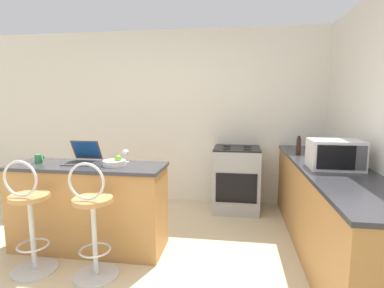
# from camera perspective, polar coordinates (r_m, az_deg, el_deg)

# --- Properties ---
(wall_back) EXTENTS (12.00, 0.06, 2.60)m
(wall_back) POSITION_cam_1_polar(r_m,az_deg,el_deg) (4.65, -3.77, 5.09)
(wall_back) COLOR silver
(wall_back) RESTS_ON ground_plane
(breakfast_bar) EXTENTS (1.61, 0.55, 0.90)m
(breakfast_bar) POSITION_cam_1_polar(r_m,az_deg,el_deg) (3.38, -19.02, -11.19)
(breakfast_bar) COLOR #B27C42
(breakfast_bar) RESTS_ON ground_plane
(counter_right) EXTENTS (0.67, 2.87, 0.90)m
(counter_right) POSITION_cam_1_polar(r_m,az_deg,el_deg) (3.41, 24.82, -11.36)
(counter_right) COLOR #B27C42
(counter_right) RESTS_ON ground_plane
(bar_stool_near) EXTENTS (0.40, 0.40, 1.06)m
(bar_stool_near) POSITION_cam_1_polar(r_m,az_deg,el_deg) (3.12, -28.52, -12.46)
(bar_stool_near) COLOR silver
(bar_stool_near) RESTS_ON ground_plane
(bar_stool_far) EXTENTS (0.40, 0.40, 1.06)m
(bar_stool_far) POSITION_cam_1_polar(r_m,az_deg,el_deg) (2.81, -18.38, -14.10)
(bar_stool_far) COLOR silver
(bar_stool_far) RESTS_ON ground_plane
(laptop) EXTENTS (0.31, 0.32, 0.23)m
(laptop) POSITION_cam_1_polar(r_m,az_deg,el_deg) (3.37, -20.03, -2.36)
(laptop) COLOR #47474C
(laptop) RESTS_ON breakfast_bar
(microwave) EXTENTS (0.47, 0.35, 0.28)m
(microwave) POSITION_cam_1_polar(r_m,az_deg,el_deg) (3.18, 25.59, -1.80)
(microwave) COLOR silver
(microwave) RESTS_ON counter_right
(toaster) EXTENTS (0.22, 0.30, 0.17)m
(toaster) POSITION_cam_1_polar(r_m,az_deg,el_deg) (3.64, 23.38, -1.38)
(toaster) COLOR silver
(toaster) RESTS_ON counter_right
(stove_range) EXTENTS (0.64, 0.61, 0.91)m
(stove_range) POSITION_cam_1_polar(r_m,az_deg,el_deg) (4.32, 8.44, -6.61)
(stove_range) COLOR #9EA3A8
(stove_range) RESTS_ON ground_plane
(wine_glass_tall) EXTENTS (0.07, 0.07, 0.14)m
(wine_glass_tall) POSITION_cam_1_polar(r_m,az_deg,el_deg) (3.25, -12.52, -1.71)
(wine_glass_tall) COLOR silver
(wine_glass_tall) RESTS_ON breakfast_bar
(mug_blue) EXTENTS (0.10, 0.08, 0.10)m
(mug_blue) POSITION_cam_1_polar(r_m,az_deg,el_deg) (3.92, 22.36, -1.14)
(mug_blue) COLOR #2D51AD
(mug_blue) RESTS_ON counter_right
(mug_red) EXTENTS (0.09, 0.07, 0.09)m
(mug_red) POSITION_cam_1_polar(r_m,az_deg,el_deg) (4.01, 24.25, -1.14)
(mug_red) COLOR red
(mug_red) RESTS_ON counter_right
(fruit_bowl) EXTENTS (0.23, 0.23, 0.11)m
(fruit_bowl) POSITION_cam_1_polar(r_m,az_deg,el_deg) (3.12, -14.46, -3.33)
(fruit_bowl) COLOR silver
(fruit_bowl) RESTS_ON breakfast_bar
(mug_white) EXTENTS (0.09, 0.08, 0.10)m
(mug_white) POSITION_cam_1_polar(r_m,az_deg,el_deg) (4.24, 25.09, -0.65)
(mug_white) COLOR white
(mug_white) RESTS_ON counter_right
(pepper_mill) EXTENTS (0.05, 0.05, 0.23)m
(pepper_mill) POSITION_cam_1_polar(r_m,az_deg,el_deg) (3.89, 19.64, -0.26)
(pepper_mill) COLOR #331E14
(pepper_mill) RESTS_ON counter_right
(mug_green) EXTENTS (0.09, 0.07, 0.09)m
(mug_green) POSITION_cam_1_polar(r_m,az_deg,el_deg) (3.55, -27.17, -2.50)
(mug_green) COLOR #338447
(mug_green) RESTS_ON breakfast_bar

